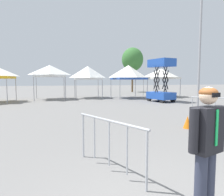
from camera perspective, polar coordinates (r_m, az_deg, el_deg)
The scene contains 11 objects.
canopy_tent_right_of_center at distance 20.74m, azimuth -17.09°, elevation 7.25°, with size 2.94×2.94×3.33m.
canopy_tent_behind_center at distance 21.45m, azimuth -6.83°, elevation 6.99°, with size 2.85×2.85×3.32m.
canopy_tent_far_left at distance 21.27m, azimuth 4.64°, elevation 7.18°, with size 3.15×3.15×3.41m.
canopy_tent_behind_left at distance 23.58m, azimuth 13.66°, elevation 6.61°, with size 3.37×3.37×3.15m.
scissor_lift at distance 18.08m, azimuth 13.58°, elevation 2.57°, with size 1.86×2.55×3.66m.
person_foreground at distance 3.00m, azimuth 24.99°, elevation -11.54°, with size 0.63×0.35×1.78m.
light_pole_near_lift at distance 14.83m, azimuth 23.68°, elevation 18.43°, with size 0.36×0.36×9.66m.
tree_behind_tents_right at distance 32.24m, azimuth 5.79°, elevation 10.70°, with size 3.32×3.32×6.91m.
crowd_barrier_mid_lot at distance 10.47m, azimuth 26.98°, elevation -1.61°, with size 1.40×1.63×1.08m.
crowd_barrier_near_person at distance 4.18m, azimuth -0.80°, elevation -10.40°, with size 0.90×1.94×1.08m.
traffic_cone_lot_center at distance 8.42m, azimuth 20.45°, elevation -6.37°, with size 0.32×0.32×0.49m, color orange.
Camera 1 is at (-1.56, -1.84, 1.86)m, focal length 32.51 mm.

